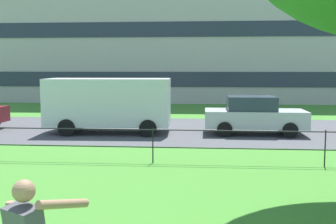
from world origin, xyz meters
TOP-DOWN VIEW (x-y plane):
  - street_strip at (0.00, 17.44)m, footprint 80.00×7.68m
  - park_fence at (-0.00, 11.21)m, footprint 28.42×0.04m
  - panel_van_far_left at (-2.41, 16.38)m, footprint 5.06×2.23m
  - car_silver_center at (3.47, 16.51)m, footprint 4.01×1.84m
  - apartment_building_background at (0.37, 37.26)m, footprint 35.33×14.88m

SIDE VIEW (x-z plane):
  - street_strip at x=0.00m, z-range 0.00..0.01m
  - park_fence at x=0.00m, z-range 0.17..1.17m
  - car_silver_center at x=3.47m, z-range 0.01..1.55m
  - panel_van_far_left at x=-2.41m, z-range 0.15..2.39m
  - apartment_building_background at x=0.37m, z-range 0.00..14.92m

